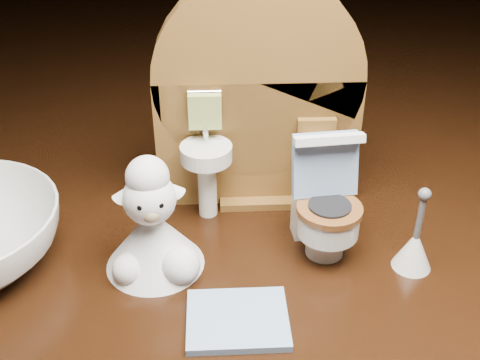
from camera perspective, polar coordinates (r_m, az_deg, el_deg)
The scene contains 5 objects.
backdrop_panel at distance 0.38m, azimuth 1.60°, elevation 6.71°, with size 0.13×0.05×0.15m.
toy_toilet at distance 0.36m, azimuth 8.01°, elevation -2.66°, with size 0.04×0.05×0.07m.
bath_mat at distance 0.32m, azimuth -0.23°, elevation -13.09°, with size 0.05×0.04×0.00m, color #7E9FCB.
toilet_brush at distance 0.36m, azimuth 16.20°, elevation -6.11°, with size 0.02×0.02×0.05m.
plush_lamb at distance 0.34m, azimuth -8.24°, elevation -4.79°, with size 0.06×0.06×0.07m.
Camera 1 is at (-0.03, -0.28, 0.23)m, focal length 45.00 mm.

